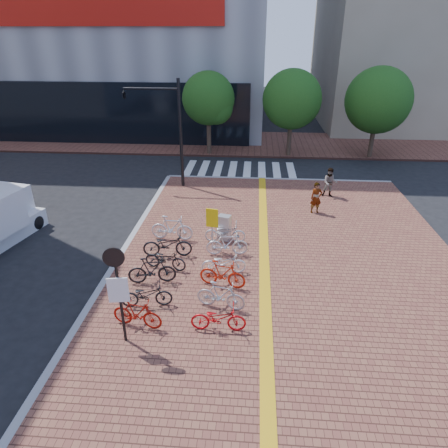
# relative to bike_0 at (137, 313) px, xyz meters

# --- Properties ---
(ground) EXTENTS (120.00, 120.00, 0.00)m
(ground) POSITION_rel_bike_0_xyz_m (2.03, 2.47, -0.64)
(ground) COLOR black
(ground) RESTS_ON ground
(sidewalk) EXTENTS (14.00, 34.00, 0.15)m
(sidewalk) POSITION_rel_bike_0_xyz_m (5.03, -2.53, -0.57)
(sidewalk) COLOR brown
(sidewalk) RESTS_ON ground
(tactile_strip) EXTENTS (0.40, 34.00, 0.01)m
(tactile_strip) POSITION_rel_bike_0_xyz_m (4.03, -2.53, -0.49)
(tactile_strip) COLOR gold
(tactile_strip) RESTS_ON sidewalk
(kerb_west) EXTENTS (0.25, 34.00, 0.15)m
(kerb_west) POSITION_rel_bike_0_xyz_m (-1.97, -2.53, -0.57)
(kerb_west) COLOR gray
(kerb_west) RESTS_ON ground
(kerb_north) EXTENTS (14.00, 0.25, 0.15)m
(kerb_north) POSITION_rel_bike_0_xyz_m (5.03, 14.47, -0.57)
(kerb_north) COLOR gray
(kerb_north) RESTS_ON ground
(far_sidewalk) EXTENTS (70.00, 8.00, 0.15)m
(far_sidewalk) POSITION_rel_bike_0_xyz_m (2.03, 23.47, -0.57)
(far_sidewalk) COLOR brown
(far_sidewalk) RESTS_ON ground
(building_beige) EXTENTS (20.00, 18.00, 18.00)m
(building_beige) POSITION_rel_bike_0_xyz_m (20.03, 34.47, 8.36)
(building_beige) COLOR gray
(building_beige) RESTS_ON ground
(crosswalk) EXTENTS (7.50, 4.00, 0.01)m
(crosswalk) POSITION_rel_bike_0_xyz_m (2.53, 16.47, -0.64)
(crosswalk) COLOR silver
(crosswalk) RESTS_ON ground
(street_trees) EXTENTS (16.20, 4.60, 6.35)m
(street_trees) POSITION_rel_bike_0_xyz_m (7.07, 19.92, 3.45)
(street_trees) COLOR #38281E
(street_trees) RESTS_ON far_sidewalk
(bike_0) EXTENTS (1.70, 0.75, 0.99)m
(bike_0) POSITION_rel_bike_0_xyz_m (0.00, 0.00, 0.00)
(bike_0) COLOR #A2150B
(bike_0) RESTS_ON sidewalk
(bike_1) EXTENTS (1.79, 0.87, 0.90)m
(bike_1) POSITION_rel_bike_0_xyz_m (0.03, 1.04, -0.04)
(bike_1) COLOR black
(bike_1) RESTS_ON sidewalk
(bike_2) EXTENTS (1.82, 0.79, 1.06)m
(bike_2) POSITION_rel_bike_0_xyz_m (-0.12, 2.44, 0.03)
(bike_2) COLOR black
(bike_2) RESTS_ON sidewalk
(bike_3) EXTENTS (1.78, 0.92, 0.89)m
(bike_3) POSITION_rel_bike_0_xyz_m (0.17, 3.43, -0.05)
(bike_3) COLOR black
(bike_3) RESTS_ON sidewalk
(bike_4) EXTENTS (2.08, 0.92, 1.06)m
(bike_4) POSITION_rel_bike_0_xyz_m (0.04, 4.42, 0.03)
(bike_4) COLOR black
(bike_4) RESTS_ON sidewalk
(bike_5) EXTENTS (1.93, 0.67, 1.14)m
(bike_5) POSITION_rel_bike_0_xyz_m (-0.05, 5.86, 0.08)
(bike_5) COLOR white
(bike_5) RESTS_ON sidewalk
(bike_6) EXTENTS (1.73, 0.64, 0.90)m
(bike_6) POSITION_rel_bike_0_xyz_m (2.55, 0.03, -0.04)
(bike_6) COLOR red
(bike_6) RESTS_ON sidewalk
(bike_7) EXTENTS (1.73, 0.79, 1.00)m
(bike_7) POSITION_rel_bike_0_xyz_m (2.53, 1.13, 0.01)
(bike_7) COLOR #B3B3B8
(bike_7) RESTS_ON sidewalk
(bike_8) EXTENTS (1.79, 0.82, 1.04)m
(bike_8) POSITION_rel_bike_0_xyz_m (2.48, 2.41, 0.02)
(bike_8) COLOR red
(bike_8) RESTS_ON sidewalk
(bike_9) EXTENTS (1.78, 0.81, 0.90)m
(bike_9) POSITION_rel_bike_0_xyz_m (2.45, 3.29, -0.04)
(bike_9) COLOR white
(bike_9) RESTS_ON sidewalk
(bike_10) EXTENTS (1.78, 0.67, 1.04)m
(bike_10) POSITION_rel_bike_0_xyz_m (2.49, 4.68, 0.03)
(bike_10) COLOR silver
(bike_10) RESTS_ON sidewalk
(bike_11) EXTENTS (1.81, 0.66, 0.94)m
(bike_11) POSITION_rel_bike_0_xyz_m (2.32, 5.79, -0.02)
(bike_11) COLOR silver
(bike_11) RESTS_ON sidewalk
(pedestrian_a) EXTENTS (0.65, 0.49, 1.61)m
(pedestrian_a) POSITION_rel_bike_0_xyz_m (6.68, 9.33, 0.31)
(pedestrian_a) COLOR gray
(pedestrian_a) RESTS_ON sidewalk
(pedestrian_b) EXTENTS (0.87, 0.71, 1.65)m
(pedestrian_b) POSITION_rel_bike_0_xyz_m (7.74, 11.66, 0.33)
(pedestrian_b) COLOR #4C5161
(pedestrian_b) RESTS_ON sidewalk
(utility_box) EXTENTS (0.62, 0.51, 1.16)m
(utility_box) POSITION_rel_bike_0_xyz_m (2.27, 6.04, 0.09)
(utility_box) COLOR silver
(utility_box) RESTS_ON sidewalk
(yellow_sign) EXTENTS (0.51, 0.16, 1.89)m
(yellow_sign) POSITION_rel_bike_0_xyz_m (1.82, 5.11, 0.81)
(yellow_sign) COLOR #B7B7BC
(yellow_sign) RESTS_ON sidewalk
(notice_sign) EXTENTS (0.60, 0.18, 3.23)m
(notice_sign) POSITION_rel_bike_0_xyz_m (-0.21, -0.69, 1.54)
(notice_sign) COLOR black
(notice_sign) RESTS_ON sidewalk
(traffic_light_pole) EXTENTS (3.30, 1.27, 6.15)m
(traffic_light_pole) POSITION_rel_bike_0_xyz_m (-2.18, 12.77, 3.75)
(traffic_light_pole) COLOR black
(traffic_light_pole) RESTS_ON sidewalk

